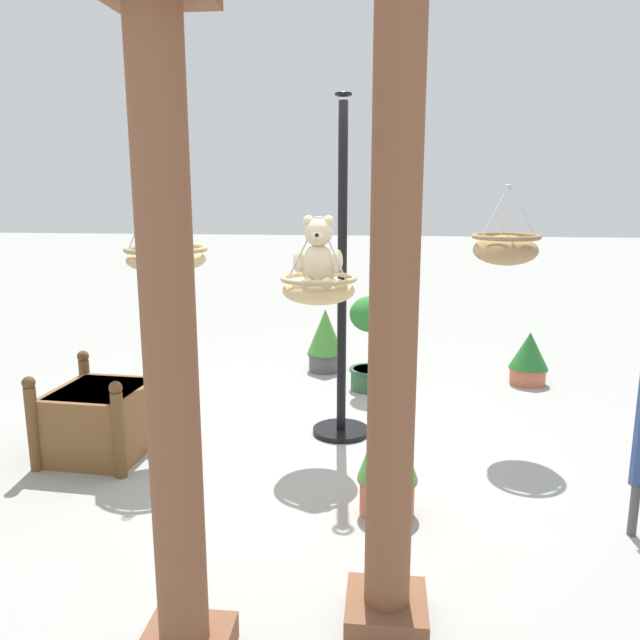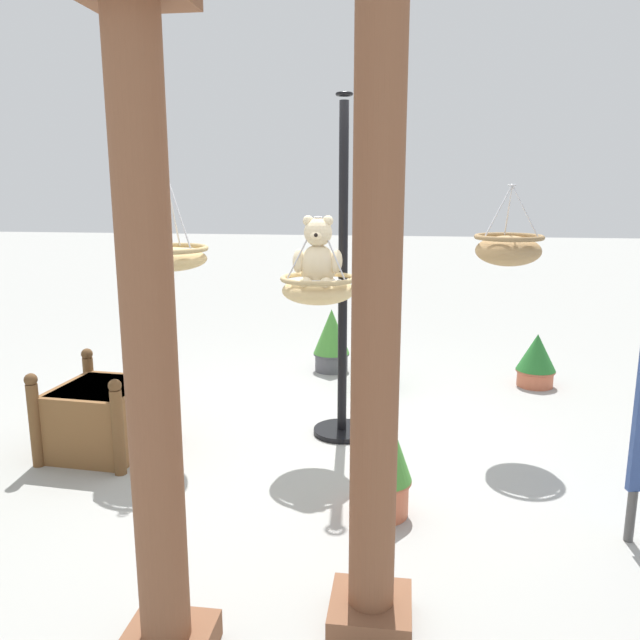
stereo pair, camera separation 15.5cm
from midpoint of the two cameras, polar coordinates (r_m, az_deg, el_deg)
ground_plane at (r=4.91m, az=-0.84°, el=-10.74°), size 40.00×40.00×0.00m
display_pole_central at (r=4.77m, az=1.05°, el=-1.27°), size 0.44×0.44×2.54m
hanging_basket_with_teddy at (r=4.47m, az=-1.13°, el=2.90°), size 0.54×0.54×0.62m
teddy_bear at (r=4.41m, az=-1.17°, el=5.68°), size 0.35×0.30×0.51m
hanging_basket_left_high at (r=4.90m, az=15.56°, el=6.29°), size 0.50×0.50×0.59m
hanging_basket_right_low at (r=4.68m, az=-14.67°, el=5.49°), size 0.59×0.59×0.75m
greenhouse_pillar_right at (r=2.39m, az=-15.16°, el=-4.18°), size 0.38×0.38×2.60m
greenhouse_pillar_far_back at (r=2.51m, az=4.94°, el=1.13°), size 0.38×0.38×2.96m
wooden_planter_box at (r=4.86m, az=-20.04°, el=-8.32°), size 0.76×0.81×0.67m
potted_plant_fern_front at (r=5.92m, az=3.81°, el=-1.72°), size 0.39×0.39×0.90m
potted_plant_tall_leafy at (r=6.54m, az=-0.20°, el=-1.82°), size 0.38×0.38×0.66m
potted_plant_bushy_green at (r=6.43m, az=17.72°, el=-3.31°), size 0.37×0.37×0.52m
potted_plant_small_succulent at (r=3.76m, az=4.96°, el=-12.05°), size 0.36×0.36×0.73m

